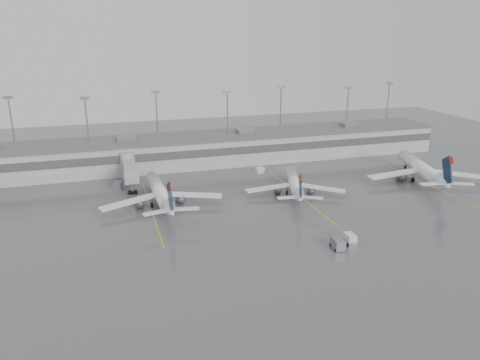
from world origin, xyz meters
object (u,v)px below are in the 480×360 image
object	(u,v)px
jet_far_right	(422,169)
baggage_tug	(350,240)
jet_mid_right	(295,183)
jet_mid_left	(160,193)

from	to	relation	value
jet_far_right	baggage_tug	distance (m)	46.31
jet_mid_right	jet_far_right	distance (m)	35.70
jet_mid_left	jet_far_right	bearing A→B (deg)	-3.56
jet_mid_left	jet_mid_right	size ratio (longest dim) A/B	1.18
jet_mid_right	baggage_tug	size ratio (longest dim) A/B	8.31
jet_mid_right	jet_mid_left	bearing A→B (deg)	-165.15
jet_mid_left	baggage_tug	world-z (taller)	jet_mid_left
jet_mid_right	jet_far_right	world-z (taller)	jet_far_right
jet_mid_left	baggage_tug	xyz separation A→B (m)	(30.85, -29.91, -2.33)
jet_mid_left	jet_far_right	size ratio (longest dim) A/B	0.93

